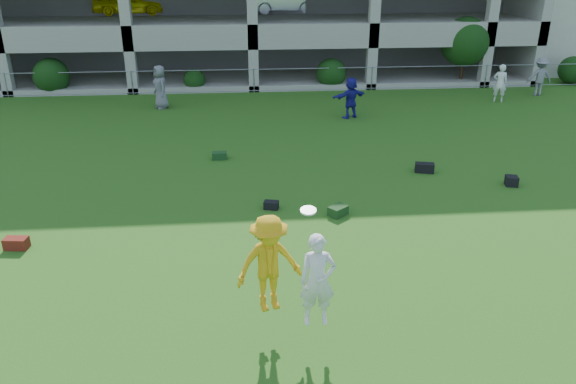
{
  "coord_description": "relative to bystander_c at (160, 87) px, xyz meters",
  "views": [
    {
      "loc": [
        -0.68,
        -9.04,
        6.64
      ],
      "look_at": [
        0.35,
        3.0,
        1.4
      ],
      "focal_mm": 35.0,
      "sensor_mm": 36.0,
      "label": 1
    }
  ],
  "objects": [
    {
      "name": "ground",
      "position": [
        4.27,
        -16.27,
        -0.97
      ],
      "size": [
        100.0,
        100.0,
        0.0
      ],
      "primitive_type": "plane",
      "color": "#235114",
      "rests_on": "ground"
    },
    {
      "name": "bystander_c",
      "position": [
        0.0,
        0.0,
        0.0
      ],
      "size": [
        0.99,
        1.12,
        1.93
      ],
      "primitive_type": "imported",
      "rotation": [
        0.0,
        0.0,
        -1.08
      ],
      "color": "slate",
      "rests_on": "ground"
    },
    {
      "name": "bystander_d",
      "position": [
        8.22,
        -2.29,
        -0.1
      ],
      "size": [
        1.67,
        1.14,
        1.73
      ],
      "primitive_type": "imported",
      "rotation": [
        0.0,
        0.0,
        3.58
      ],
      "color": "navy",
      "rests_on": "ground"
    },
    {
      "name": "bystander_e",
      "position": [
        15.71,
        -0.15,
        -0.09
      ],
      "size": [
        0.75,
        0.62,
        1.76
      ],
      "primitive_type": "imported",
      "rotation": [
        0.0,
        0.0,
        2.78
      ],
      "color": "white",
      "rests_on": "ground"
    },
    {
      "name": "bystander_f",
      "position": [
        18.18,
        0.91,
        -0.04
      ],
      "size": [
        1.24,
        0.78,
        1.84
      ],
      "primitive_type": "imported",
      "rotation": [
        0.0,
        0.0,
        3.06
      ],
      "color": "gray",
      "rests_on": "ground"
    },
    {
      "name": "bag_red_a",
      "position": [
        -1.93,
        -12.91,
        -0.83
      ],
      "size": [
        0.58,
        0.36,
        0.28
      ],
      "primitive_type": "cube",
      "rotation": [
        0.0,
        0.0,
        -0.12
      ],
      "color": "#5E2110",
      "rests_on": "ground"
    },
    {
      "name": "bag_black_b",
      "position": [
        4.33,
        -11.18,
        -0.86
      ],
      "size": [
        0.45,
        0.34,
        0.22
      ],
      "primitive_type": "cube",
      "rotation": [
        0.0,
        0.0,
        -0.25
      ],
      "color": "black",
      "rests_on": "ground"
    },
    {
      "name": "bag_green_c",
      "position": [
        6.11,
        -11.75,
        -0.84
      ],
      "size": [
        0.61,
        0.59,
        0.26
      ],
      "primitive_type": "cube",
      "rotation": [
        0.0,
        0.0,
        0.69
      ],
      "color": "#163413",
      "rests_on": "ground"
    },
    {
      "name": "crate_d",
      "position": [
        11.73,
        -10.13,
        -0.82
      ],
      "size": [
        0.42,
        0.42,
        0.3
      ],
      "primitive_type": "cube",
      "rotation": [
        0.0,
        0.0,
        -0.22
      ],
      "color": "black",
      "rests_on": "ground"
    },
    {
      "name": "bag_black_e",
      "position": [
        9.43,
        -8.81,
        -0.82
      ],
      "size": [
        0.66,
        0.44,
        0.3
      ],
      "primitive_type": "cube",
      "rotation": [
        0.0,
        0.0,
        -0.26
      ],
      "color": "black",
      "rests_on": "ground"
    },
    {
      "name": "bag_green_g",
      "position": [
        2.79,
        -7.02,
        -0.84
      ],
      "size": [
        0.51,
        0.31,
        0.25
      ],
      "primitive_type": "cube",
      "rotation": [
        0.0,
        0.0,
        0.02
      ],
      "color": "#143312",
      "rests_on": "ground"
    },
    {
      "name": "frisbee_contest",
      "position": [
        4.17,
        -16.76,
        0.5
      ],
      "size": [
        1.8,
        1.16,
        2.21
      ],
      "color": "gold",
      "rests_on": "ground"
    },
    {
      "name": "fence",
      "position": [
        4.27,
        2.73,
        -0.35
      ],
      "size": [
        36.06,
        0.06,
        1.2
      ],
      "color": "gray",
      "rests_on": "ground"
    },
    {
      "name": "shrub_row",
      "position": [
        8.86,
        3.43,
        0.54
      ],
      "size": [
        34.38,
        2.52,
        3.5
      ],
      "color": "#163D11",
      "rests_on": "ground"
    }
  ]
}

